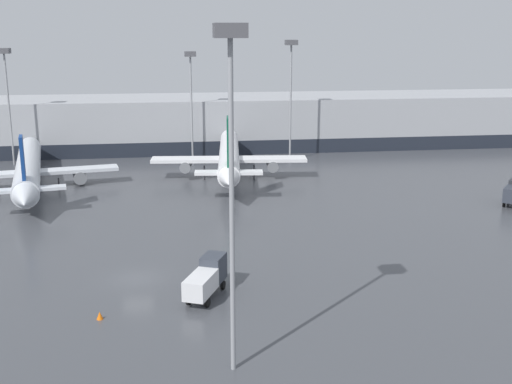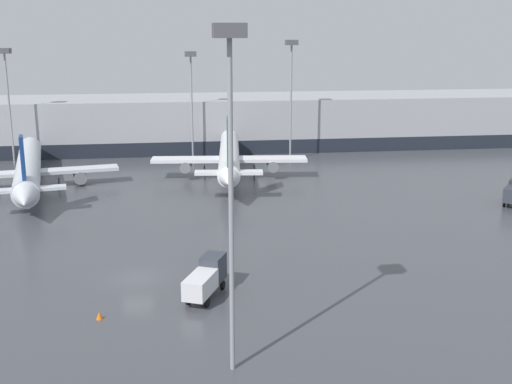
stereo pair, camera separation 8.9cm
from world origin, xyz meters
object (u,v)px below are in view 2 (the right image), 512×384
(parked_jet_0, at_px, (28,168))
(apron_light_mast_1, at_px, (6,73))
(parked_jet_2, at_px, (229,156))
(service_truck_1, at_px, (206,277))
(traffic_cone_1, at_px, (99,315))
(apron_light_mast_2, at_px, (291,67))
(apron_light_mast_0, at_px, (191,74))
(apron_light_mast_4, at_px, (230,109))

(parked_jet_0, bearing_deg, apron_light_mast_1, 8.70)
(parked_jet_0, xyz_separation_m, parked_jet_2, (26.94, 1.85, 0.64))
(service_truck_1, relative_size, traffic_cone_1, 10.28)
(apron_light_mast_1, bearing_deg, apron_light_mast_2, -3.58)
(apron_light_mast_0, xyz_separation_m, apron_light_mast_2, (15.48, -3.85, 1.24))
(service_truck_1, distance_m, traffic_cone_1, 8.70)
(parked_jet_0, distance_m, service_truck_1, 44.46)
(parked_jet_2, bearing_deg, service_truck_1, 177.69)
(parked_jet_2, xyz_separation_m, traffic_cone_1, (-13.69, -44.07, -2.98))
(apron_light_mast_2, relative_size, apron_light_mast_4, 0.91)
(service_truck_1, height_order, apron_light_mast_2, apron_light_mast_2)
(apron_light_mast_0, distance_m, apron_light_mast_2, 16.00)
(service_truck_1, xyz_separation_m, apron_light_mast_0, (1.15, 56.39, 12.10))
(parked_jet_2, relative_size, service_truck_1, 5.99)
(parked_jet_0, relative_size, apron_light_mast_1, 2.21)
(parked_jet_0, relative_size, apron_light_mast_4, 1.89)
(traffic_cone_1, relative_size, apron_light_mast_4, 0.03)
(apron_light_mast_1, relative_size, apron_light_mast_4, 0.85)
(parked_jet_2, height_order, apron_light_mast_0, apron_light_mast_0)
(apron_light_mast_1, height_order, apron_light_mast_4, apron_light_mast_4)
(parked_jet_0, bearing_deg, apron_light_mast_2, -80.51)
(apron_light_mast_2, xyz_separation_m, apron_light_mast_4, (-15.69, -64.04, 1.27))
(service_truck_1, xyz_separation_m, apron_light_mast_4, (0.93, -11.51, 14.61))
(parked_jet_2, relative_size, apron_light_mast_1, 2.01)
(service_truck_1, distance_m, apron_light_mast_4, 18.62)
(traffic_cone_1, relative_size, apron_light_mast_0, 0.03)
(apron_light_mast_0, height_order, apron_light_mast_4, apron_light_mast_4)
(apron_light_mast_1, distance_m, apron_light_mast_2, 43.49)
(parked_jet_0, distance_m, parked_jet_2, 27.01)
(parked_jet_2, height_order, service_truck_1, parked_jet_2)
(traffic_cone_1, height_order, apron_light_mast_0, apron_light_mast_0)
(traffic_cone_1, bearing_deg, parked_jet_2, 72.74)
(parked_jet_0, height_order, apron_light_mast_0, apron_light_mast_0)
(apron_light_mast_4, bearing_deg, apron_light_mast_0, 89.82)
(apron_light_mast_2, bearing_deg, apron_light_mast_1, 176.42)
(parked_jet_0, distance_m, apron_light_mast_0, 30.40)
(service_truck_1, relative_size, apron_light_mast_1, 0.34)
(parked_jet_0, distance_m, apron_light_mast_1, 20.61)
(parked_jet_0, distance_m, apron_light_mast_2, 42.04)
(apron_light_mast_2, bearing_deg, apron_light_mast_0, 166.01)
(apron_light_mast_1, distance_m, apron_light_mast_4, 72.31)
(parked_jet_2, bearing_deg, apron_light_mast_1, 71.75)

